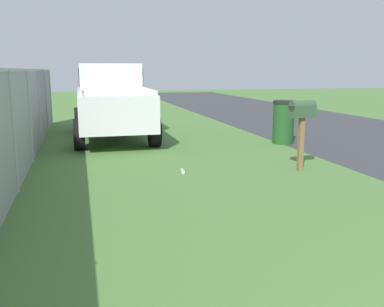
# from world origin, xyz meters

# --- Properties ---
(mailbox) EXTENTS (0.26, 0.52, 1.35)m
(mailbox) POSITION_xyz_m (6.62, -1.24, 1.08)
(mailbox) COLOR brown
(mailbox) RESTS_ON ground
(pickup_truck) EXTENTS (4.99, 2.11, 2.09)m
(pickup_truck) POSITION_xyz_m (11.78, 1.95, 1.10)
(pickup_truck) COLOR silver
(pickup_truck) RESTS_ON ground
(trash_bin) EXTENTS (0.58, 0.58, 1.13)m
(trash_bin) POSITION_xyz_m (9.57, -2.34, 0.57)
(trash_bin) COLOR #1E4C1E
(trash_bin) RESTS_ON ground
(fence_section) EXTENTS (16.43, 0.07, 1.94)m
(fence_section) POSITION_xyz_m (7.56, 3.85, 1.04)
(fence_section) COLOR #9EA3A8
(fence_section) RESTS_ON ground
(litter_bottle_near_hydrant) EXTENTS (0.23, 0.10, 0.07)m
(litter_bottle_near_hydrant) POSITION_xyz_m (6.99, 1.00, 0.04)
(litter_bottle_near_hydrant) COLOR #B2D8BF
(litter_bottle_near_hydrant) RESTS_ON ground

